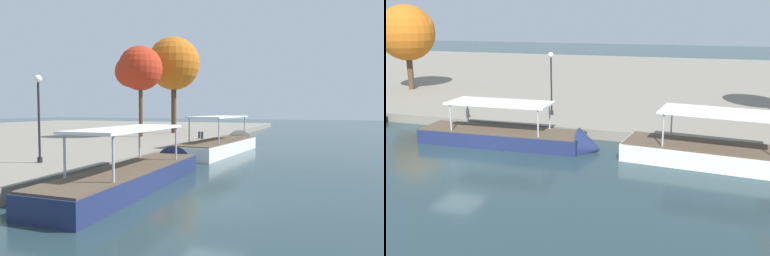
# 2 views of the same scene
# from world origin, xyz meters

# --- Properties ---
(ground_plane) EXTENTS (220.00, 220.00, 0.00)m
(ground_plane) POSITION_xyz_m (0.00, 0.00, 0.00)
(ground_plane) COLOR #23383D
(tour_boat_1) EXTENTS (12.02, 3.07, 3.77)m
(tour_boat_1) POSITION_xyz_m (1.67, 4.14, 0.34)
(tour_boat_1) COLOR navy
(tour_boat_1) RESTS_ON ground_plane
(tour_boat_2) EXTENTS (12.04, 3.95, 4.14)m
(tour_boat_2) POSITION_xyz_m (15.15, 3.99, 0.39)
(tour_boat_2) COLOR silver
(tour_boat_2) RESTS_ON ground_plane
(mooring_bollard_0) EXTENTS (0.28, 0.28, 0.70)m
(mooring_bollard_0) POSITION_xyz_m (19.79, 7.87, 1.05)
(mooring_bollard_0) COLOR #2D2D33
(mooring_bollard_0) RESTS_ON dock_promenade
(mooring_bollard_1) EXTENTS (0.25, 0.25, 0.76)m
(mooring_bollard_1) POSITION_xyz_m (18.99, 7.28, 1.09)
(mooring_bollard_1) COLOR #2D2D33
(mooring_bollard_1) RESTS_ON dock_promenade
(lamp_post) EXTENTS (0.41, 0.41, 4.78)m
(lamp_post) POSITION_xyz_m (1.81, 10.47, 3.69)
(lamp_post) COLOR black
(lamp_post) RESTS_ON dock_promenade
(tree_1) EXTENTS (4.74, 4.86, 9.66)m
(tree_1) POSITION_xyz_m (19.59, 14.75, 7.88)
(tree_1) COLOR #4C3823
(tree_1) RESTS_ON dock_promenade
(tree_2) EXTENTS (6.47, 6.47, 11.77)m
(tree_2) POSITION_xyz_m (26.29, 13.87, 9.14)
(tree_2) COLOR #4C3823
(tree_2) RESTS_ON dock_promenade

